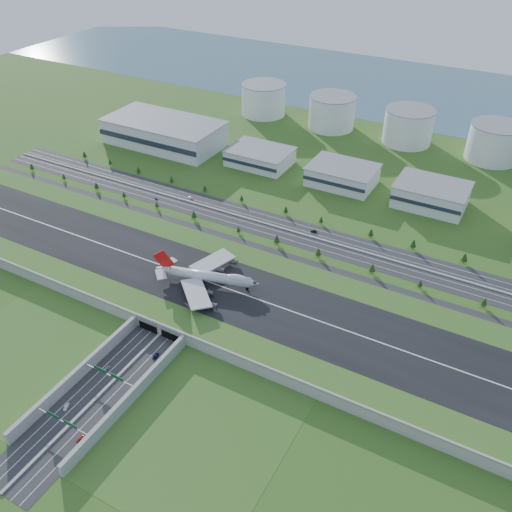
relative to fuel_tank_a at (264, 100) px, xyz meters
The scene contains 24 objects.
ground 332.88m from the fuel_tank_a, 68.84° to the right, with size 1200.00×1200.00×0.00m, color #3D551A.
airfield_deck 332.76m from the fuel_tank_a, 68.84° to the right, with size 520.00×100.00×9.20m.
underpass_road 426.88m from the fuel_tank_a, 73.66° to the right, with size 38.80×120.40×8.00m.
sign_gantry_near 422.58m from the fuel_tank_a, 73.50° to the right, with size 38.70×0.70×9.80m.
sign_gantry_far 456.23m from the fuel_tank_a, 74.75° to the right, with size 38.70×0.70×9.80m.
north_expressway 246.84m from the fuel_tank_a, 60.83° to the right, with size 560.00×36.00×0.12m, color #28282B.
tree_row 259.15m from the fuel_tank_a, 56.51° to the right, with size 508.23×48.67×8.38m.
hangar_west 134.72m from the fuel_tank_a, 111.80° to the right, with size 120.00×60.00×25.00m, color silver.
hangar_mid_a 134.54m from the fuel_tank_a, 63.43° to the right, with size 58.00×42.00×15.00m, color silver.
hangar_mid_b 188.43m from the fuel_tank_a, 39.61° to the right, with size 58.00×42.00×17.00m, color silver.
hangar_mid_c 255.13m from the fuel_tank_a, 28.07° to the right, with size 58.00×42.00×19.00m, color silver.
fuel_tank_a is the anchor object (origin of this frame).
fuel_tank_b 85.00m from the fuel_tank_a, ahead, with size 50.00×50.00×35.00m, color white.
fuel_tank_c 170.00m from the fuel_tank_a, ahead, with size 50.00×50.00×35.00m, color white.
fuel_tank_d 255.00m from the fuel_tank_a, ahead, with size 50.00×50.00×35.00m, color white.
bay_water 208.82m from the fuel_tank_a, 54.78° to the left, with size 1200.00×260.00×0.06m, color #3E6577.
boeing_747 335.38m from the fuel_tank_a, 68.34° to the right, with size 71.41×66.63×22.57m.
car_0 413.14m from the fuel_tank_a, 74.46° to the right, with size 1.76×4.38×1.49m, color #B5B4B9.
car_1 443.39m from the fuel_tank_a, 75.56° to the right, with size 1.68×4.83×1.59m, color silver.
car_2 398.39m from the fuel_tank_a, 71.03° to the right, with size 2.40×5.21×1.45m, color #0D0D41.
car_3 459.90m from the fuel_tank_a, 73.33° to the right, with size 2.28×5.62×1.63m, color maroon.
car_4 226.52m from the fuel_tank_a, 86.39° to the right, with size 1.56×3.88×1.32m, color #57565B.
car_5 260.21m from the fuel_tank_a, 53.09° to the right, with size 1.68×4.82×1.59m, color black.
car_7 213.19m from the fuel_tank_a, 79.33° to the right, with size 2.02×4.96×1.44m, color white.
Camera 1 is at (169.37, -235.31, 232.35)m, focal length 38.00 mm.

